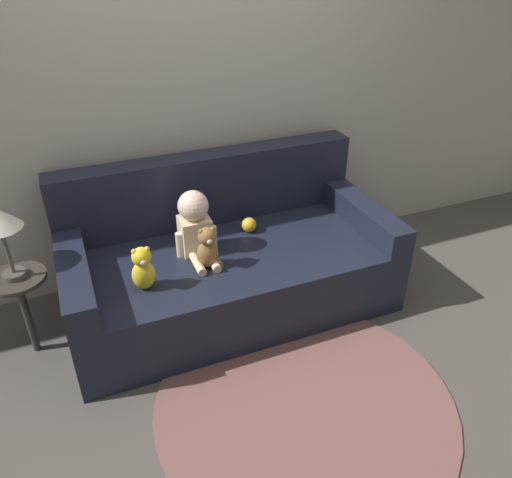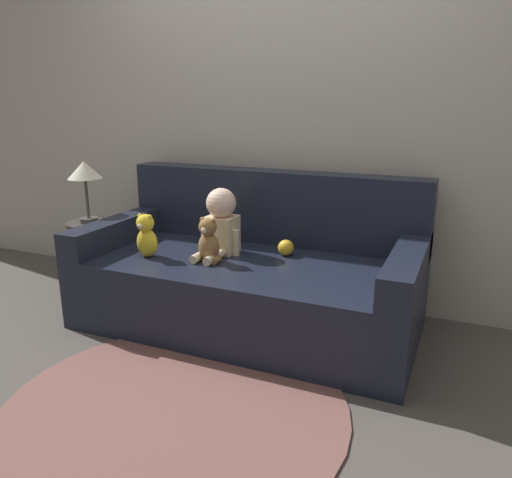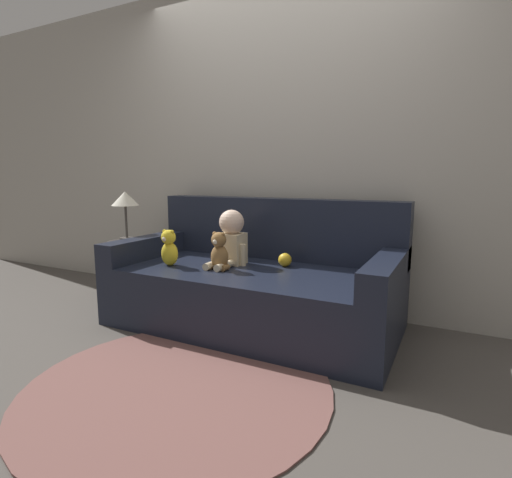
{
  "view_description": "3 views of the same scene",
  "coord_description": "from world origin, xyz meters",
  "px_view_note": "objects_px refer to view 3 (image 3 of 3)",
  "views": [
    {
      "loc": [
        -0.83,
        -2.43,
        2.05
      ],
      "look_at": [
        0.11,
        -0.14,
        0.54
      ],
      "focal_mm": 35.0,
      "sensor_mm": 36.0,
      "label": 1
    },
    {
      "loc": [
        1.15,
        -2.52,
        1.32
      ],
      "look_at": [
        0.08,
        -0.07,
        0.56
      ],
      "focal_mm": 35.0,
      "sensor_mm": 36.0,
      "label": 2
    },
    {
      "loc": [
        1.26,
        -2.39,
        1.05
      ],
      "look_at": [
        0.07,
        -0.09,
        0.64
      ],
      "focal_mm": 28.0,
      "sensor_mm": 36.0,
      "label": 3
    }
  ],
  "objects_px": {
    "teddy_bear_brown": "(219,252)",
    "plush_toy_side": "(169,248)",
    "toy_ball": "(285,260)",
    "couch": "(256,283)",
    "person_baby": "(231,239)",
    "side_table": "(126,219)"
  },
  "relations": [
    {
      "from": "person_baby",
      "to": "teddy_bear_brown",
      "type": "bearing_deg",
      "value": -85.23
    },
    {
      "from": "toy_ball",
      "to": "side_table",
      "type": "height_order",
      "value": "side_table"
    },
    {
      "from": "plush_toy_side",
      "to": "toy_ball",
      "type": "relative_size",
      "value": 2.72
    },
    {
      "from": "teddy_bear_brown",
      "to": "side_table",
      "type": "height_order",
      "value": "side_table"
    },
    {
      "from": "person_baby",
      "to": "teddy_bear_brown",
      "type": "height_order",
      "value": "person_baby"
    },
    {
      "from": "couch",
      "to": "teddy_bear_brown",
      "type": "xyz_separation_m",
      "value": [
        -0.18,
        -0.2,
        0.24
      ]
    },
    {
      "from": "toy_ball",
      "to": "plush_toy_side",
      "type": "bearing_deg",
      "value": -154.71
    },
    {
      "from": "couch",
      "to": "teddy_bear_brown",
      "type": "bearing_deg",
      "value": -131.88
    },
    {
      "from": "teddy_bear_brown",
      "to": "side_table",
      "type": "xyz_separation_m",
      "value": [
        -1.01,
        0.16,
        0.16
      ]
    },
    {
      "from": "teddy_bear_brown",
      "to": "plush_toy_side",
      "type": "xyz_separation_m",
      "value": [
        -0.38,
        -0.06,
        0.01
      ]
    },
    {
      "from": "plush_toy_side",
      "to": "toy_ball",
      "type": "xyz_separation_m",
      "value": [
        0.74,
        0.35,
        -0.08
      ]
    },
    {
      "from": "teddy_bear_brown",
      "to": "plush_toy_side",
      "type": "bearing_deg",
      "value": -170.27
    },
    {
      "from": "couch",
      "to": "side_table",
      "type": "relative_size",
      "value": 2.13
    },
    {
      "from": "person_baby",
      "to": "side_table",
      "type": "distance_m",
      "value": 1.0
    },
    {
      "from": "plush_toy_side",
      "to": "couch",
      "type": "bearing_deg",
      "value": 25.53
    },
    {
      "from": "person_baby",
      "to": "teddy_bear_brown",
      "type": "distance_m",
      "value": 0.19
    },
    {
      "from": "couch",
      "to": "toy_ball",
      "type": "height_order",
      "value": "couch"
    },
    {
      "from": "couch",
      "to": "person_baby",
      "type": "distance_m",
      "value": 0.37
    },
    {
      "from": "couch",
      "to": "person_baby",
      "type": "relative_size",
      "value": 4.99
    },
    {
      "from": "couch",
      "to": "side_table",
      "type": "bearing_deg",
      "value": -178.15
    },
    {
      "from": "couch",
      "to": "toy_ball",
      "type": "bearing_deg",
      "value": 24.53
    },
    {
      "from": "side_table",
      "to": "toy_ball",
      "type": "bearing_deg",
      "value": 5.09
    }
  ]
}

